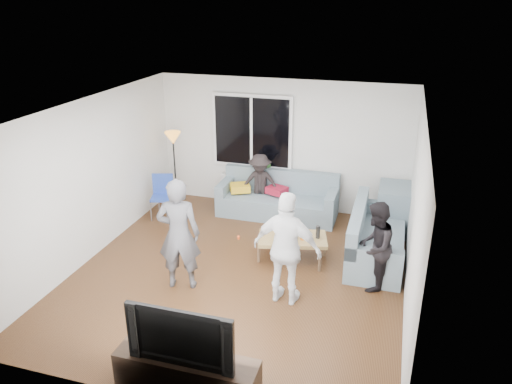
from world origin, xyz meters
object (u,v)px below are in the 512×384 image
(side_chair, at_px, (162,198))
(spectator_right, at_px, (375,247))
(coffee_table, at_px, (292,248))
(floor_lamp, at_px, (175,170))
(sofa_back_section, at_px, (277,195))
(player_left, at_px, (179,234))
(spectator_back, at_px, (260,184))
(television, at_px, (184,332))
(tv_console, at_px, (187,374))
(sofa_right_section, at_px, (378,234))
(player_right, at_px, (287,249))

(side_chair, bearing_deg, spectator_right, -34.60)
(coffee_table, height_order, side_chair, side_chair)
(side_chair, bearing_deg, coffee_table, -33.58)
(side_chair, height_order, floor_lamp, floor_lamp)
(sofa_back_section, relative_size, player_left, 1.35)
(spectator_back, bearing_deg, television, -90.95)
(spectator_right, distance_m, tv_console, 3.26)
(sofa_right_section, height_order, spectator_back, spectator_back)
(coffee_table, bearing_deg, side_chair, 163.05)
(sofa_right_section, height_order, player_left, player_left)
(floor_lamp, bearing_deg, spectator_right, -25.51)
(spectator_back, relative_size, television, 1.03)
(spectator_right, relative_size, tv_console, 0.85)
(sofa_back_section, bearing_deg, coffee_table, -67.62)
(sofa_back_section, relative_size, tv_console, 1.44)
(sofa_back_section, xyz_separation_m, television, (0.19, -4.77, 0.36))
(sofa_right_section, bearing_deg, floor_lamp, 76.27)
(side_chair, relative_size, spectator_right, 0.63)
(sofa_back_section, distance_m, tv_console, 4.78)
(tv_console, height_order, television, television)
(player_left, distance_m, television, 2.14)
(coffee_table, distance_m, player_right, 1.35)
(player_left, bearing_deg, sofa_right_section, -162.47)
(coffee_table, bearing_deg, player_left, -138.68)
(coffee_table, bearing_deg, floor_lamp, 152.02)
(television, bearing_deg, spectator_back, 96.65)
(sofa_back_section, relative_size, floor_lamp, 1.47)
(player_right, relative_size, spectator_back, 1.36)
(sofa_right_section, relative_size, spectator_right, 1.47)
(spectator_back, bearing_deg, side_chair, -162.81)
(floor_lamp, distance_m, spectator_back, 1.74)
(sofa_back_section, distance_m, television, 4.79)
(coffee_table, relative_size, player_left, 0.64)
(floor_lamp, height_order, spectator_right, floor_lamp)
(sofa_back_section, bearing_deg, spectator_back, 175.31)
(sofa_right_section, bearing_deg, side_chair, 84.78)
(spectator_right, height_order, spectator_back, spectator_right)
(coffee_table, height_order, spectator_right, spectator_right)
(coffee_table, relative_size, television, 0.93)
(player_right, bearing_deg, sofa_back_section, -66.83)
(spectator_right, bearing_deg, side_chair, -97.64)
(spectator_right, relative_size, spectator_back, 1.11)
(player_left, height_order, television, player_left)
(spectator_right, bearing_deg, tv_console, -23.32)
(coffee_table, distance_m, side_chair, 2.88)
(spectator_right, xyz_separation_m, spectator_back, (-2.35, 2.12, -0.07))
(television, bearing_deg, player_left, 116.23)
(spectator_back, xyz_separation_m, television, (0.56, -4.80, 0.17))
(sofa_back_section, xyz_separation_m, player_left, (-0.75, -2.85, 0.43))
(tv_console, relative_size, television, 1.35)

